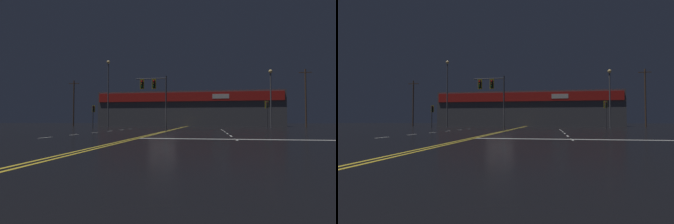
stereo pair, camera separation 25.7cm
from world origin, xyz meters
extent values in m
plane|color=black|center=(0.00, 0.00, 0.00)|extent=(200.00, 200.00, 0.00)
cube|color=gold|center=(-0.15, 0.00, 0.00)|extent=(0.12, 60.00, 0.01)
cube|color=gold|center=(0.15, 0.00, 0.00)|extent=(0.12, 60.00, 0.01)
cube|color=silver|center=(-5.81, -9.00, 0.00)|extent=(0.12, 1.40, 0.01)
cube|color=silver|center=(-5.81, -5.40, 0.00)|extent=(0.12, 1.40, 0.01)
cube|color=silver|center=(-5.81, -1.80, 0.00)|extent=(0.12, 1.40, 0.01)
cube|color=silver|center=(-5.81, 1.80, 0.00)|extent=(0.12, 1.40, 0.01)
cube|color=silver|center=(-5.81, 5.40, 0.00)|extent=(0.12, 1.40, 0.01)
cube|color=silver|center=(-5.81, 9.00, 0.00)|extent=(0.12, 1.40, 0.01)
cube|color=silver|center=(5.81, -9.00, 0.00)|extent=(0.12, 1.40, 0.01)
cube|color=silver|center=(5.81, -5.40, 0.00)|extent=(0.12, 1.40, 0.01)
cube|color=silver|center=(5.81, -1.80, 0.00)|extent=(0.12, 1.40, 0.01)
cube|color=silver|center=(5.81, 1.80, 0.00)|extent=(0.12, 1.40, 0.01)
cube|color=silver|center=(5.81, 5.40, 0.00)|extent=(0.12, 1.40, 0.01)
cube|color=silver|center=(5.81, 9.00, 0.00)|extent=(0.12, 1.40, 0.01)
cube|color=silver|center=(5.81, -8.75, 0.00)|extent=(11.16, 0.40, 0.01)
cylinder|color=#38383D|center=(0.07, 1.79, 2.79)|extent=(0.14, 0.14, 5.59)
cylinder|color=#38383D|center=(-1.48, 1.79, 5.34)|extent=(3.10, 0.10, 0.10)
cube|color=black|center=(-1.17, 1.79, 4.80)|extent=(0.28, 0.24, 0.84)
cube|color=gold|center=(-1.17, 1.79, 4.80)|extent=(0.42, 0.08, 0.99)
sphere|color=red|center=(-1.17, 1.64, 5.05)|extent=(0.17, 0.17, 0.17)
sphere|color=#543707|center=(-1.17, 1.64, 4.80)|extent=(0.17, 0.17, 0.17)
sphere|color=#084513|center=(-1.17, 1.64, 4.54)|extent=(0.17, 0.17, 0.17)
cube|color=black|center=(-2.41, 1.79, 4.80)|extent=(0.28, 0.24, 0.84)
cube|color=gold|center=(-2.41, 1.79, 4.80)|extent=(0.42, 0.08, 0.99)
sphere|color=red|center=(-2.41, 1.64, 5.05)|extent=(0.17, 0.17, 0.17)
sphere|color=#543707|center=(-2.41, 1.64, 4.80)|extent=(0.17, 0.17, 0.17)
sphere|color=#084513|center=(-2.41, 1.64, 4.54)|extent=(0.17, 0.17, 0.17)
cylinder|color=#38383D|center=(11.99, 12.62, 1.86)|extent=(0.13, 0.13, 3.72)
cube|color=black|center=(11.99, 12.80, 3.25)|extent=(0.28, 0.24, 0.84)
cube|color=gold|center=(11.99, 12.80, 3.25)|extent=(0.42, 0.08, 0.99)
sphere|color=red|center=(11.99, 12.64, 3.50)|extent=(0.17, 0.17, 0.17)
sphere|color=#543707|center=(11.99, 12.64, 3.25)|extent=(0.17, 0.17, 0.17)
sphere|color=#084513|center=(11.99, 12.64, 2.99)|extent=(0.17, 0.17, 0.17)
cylinder|color=#38383D|center=(-12.39, 11.87, 1.65)|extent=(0.13, 0.13, 3.30)
cube|color=black|center=(-12.39, 12.05, 2.83)|extent=(0.28, 0.24, 0.84)
cube|color=gold|center=(-12.39, 12.05, 2.83)|extent=(0.42, 0.08, 0.99)
sphere|color=red|center=(-12.39, 11.89, 3.08)|extent=(0.17, 0.17, 0.17)
sphere|color=#543707|center=(-12.39, 11.89, 2.83)|extent=(0.17, 0.17, 0.17)
sphere|color=#084513|center=(-12.39, 11.89, 2.58)|extent=(0.17, 0.17, 0.17)
cylinder|color=#59595E|center=(-13.39, 20.08, 5.69)|extent=(0.20, 0.20, 11.38)
sphere|color=#F9D17A|center=(-13.39, 20.08, 11.55)|extent=(0.56, 0.56, 0.56)
cylinder|color=#59595E|center=(13.34, 16.37, 4.11)|extent=(0.20, 0.20, 8.21)
sphere|color=#F9D17A|center=(13.34, 16.37, 8.38)|extent=(0.56, 0.56, 0.56)
cube|color=#4C4C51|center=(0.00, 32.91, 3.56)|extent=(37.57, 10.00, 7.12)
cube|color=red|center=(0.00, 27.81, 5.87)|extent=(36.82, 0.20, 1.78)
cube|color=white|center=(6.58, 27.76, 5.87)|extent=(3.20, 0.16, 0.90)
cylinder|color=#4C3828|center=(-22.80, 25.29, 4.63)|extent=(0.26, 0.26, 9.25)
cube|color=#4C3828|center=(-22.80, 25.29, 8.65)|extent=(2.20, 0.12, 0.12)
cylinder|color=#4C3828|center=(21.21, 25.29, 5.13)|extent=(0.26, 0.26, 10.26)
cube|color=#4C3828|center=(21.21, 25.29, 9.66)|extent=(2.20, 0.12, 0.12)
camera|label=1|loc=(4.33, -24.02, 1.04)|focal=28.00mm
camera|label=2|loc=(4.59, -23.97, 1.04)|focal=28.00mm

